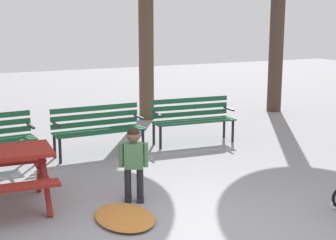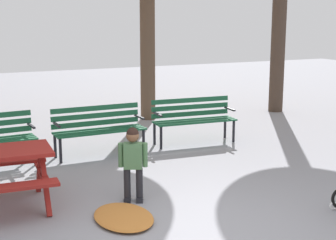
% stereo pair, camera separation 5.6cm
% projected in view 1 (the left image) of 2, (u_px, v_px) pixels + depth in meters
% --- Properties ---
extents(ground, '(36.00, 36.00, 0.00)m').
position_uv_depth(ground, '(203.00, 235.00, 5.67)').
color(ground, gray).
extents(park_bench_left, '(1.61, 0.48, 0.85)m').
position_uv_depth(park_bench_left, '(98.00, 126.00, 8.86)').
color(park_bench_left, '#195133').
rests_on(park_bench_left, ground).
extents(park_bench_right, '(1.63, 0.58, 0.85)m').
position_uv_depth(park_bench_right, '(192.00, 116.00, 9.72)').
color(park_bench_right, '#195133').
rests_on(park_bench_right, ground).
extents(child_standing, '(0.35, 0.25, 1.00)m').
position_uv_depth(child_standing, '(134.00, 159.00, 6.56)').
color(child_standing, black).
rests_on(child_standing, ground).
extents(leaf_pile, '(0.71, 1.00, 0.07)m').
position_uv_depth(leaf_pile, '(125.00, 217.00, 6.08)').
color(leaf_pile, '#B26B2D').
rests_on(leaf_pile, ground).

